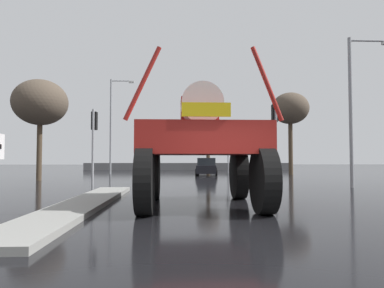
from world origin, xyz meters
TOP-DOWN VIEW (x-y plane):
  - ground_plane at (0.00, 18.00)m, footprint 120.00×120.00m
  - median_island at (-4.18, 3.87)m, footprint 1.34×10.68m
  - oversize_sprayer at (-0.61, 4.01)m, footprint 4.20×5.41m
  - sedan_ahead at (1.25, 23.83)m, footprint 2.23×4.26m
  - traffic_signal_near_left at (-5.22, 9.36)m, footprint 0.24×0.54m
  - traffic_signal_near_right at (3.31, 9.36)m, footprint 0.24×0.54m
  - traffic_signal_far_left at (3.57, 26.79)m, footprint 0.24×0.55m
  - streetlight_near_right at (7.67, 10.27)m, footprint 2.32×0.24m
  - streetlight_far_left at (-7.50, 25.78)m, footprint 2.25×0.24m
  - bare_tree_left at (-10.59, 16.60)m, footprint 3.61×3.61m
  - bare_tree_right at (8.93, 24.08)m, footprint 3.37×3.37m
  - bare_tree_far_center at (2.16, 32.77)m, footprint 2.74×2.74m
  - roadside_barrier at (0.00, 36.98)m, footprint 26.41×0.24m

SIDE VIEW (x-z plane):
  - ground_plane at x=0.00m, z-range 0.00..0.00m
  - median_island at x=-4.18m, z-range 0.00..0.15m
  - roadside_barrier at x=0.00m, z-range 0.00..0.90m
  - sedan_ahead at x=1.25m, z-range -0.05..1.47m
  - oversize_sprayer at x=-0.61m, z-range -0.34..4.09m
  - traffic_signal_far_left at x=3.57m, z-range 0.79..4.23m
  - traffic_signal_near_left at x=-5.22m, z-range 0.86..4.61m
  - traffic_signal_near_right at x=3.31m, z-range 0.95..5.10m
  - streetlight_near_right at x=7.67m, z-range 0.49..8.15m
  - streetlight_far_left at x=-7.50m, z-range 0.50..9.48m
  - bare_tree_left at x=-10.59m, z-range 1.82..8.59m
  - bare_tree_far_center at x=2.16m, z-range 2.12..9.01m
  - bare_tree_right at x=8.93m, z-range 2.23..9.72m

